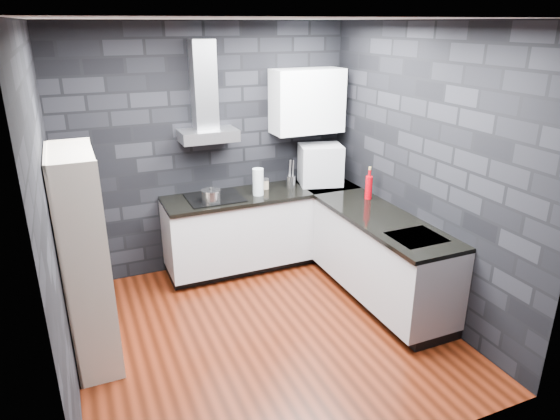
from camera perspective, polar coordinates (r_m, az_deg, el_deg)
ground at (r=4.72m, az=-1.79°, el=-13.85°), size 3.20×3.20×0.00m
ceiling at (r=3.89m, az=-2.26°, el=21.01°), size 3.20×3.20×0.00m
wall_back at (r=5.60m, az=-8.13°, el=6.77°), size 3.20×0.05×2.70m
wall_front at (r=2.79m, az=10.45°, el=-8.18°), size 3.20×0.05×2.70m
wall_left at (r=3.87m, az=-25.01°, el=-1.42°), size 0.05×3.20×2.70m
wall_right at (r=4.91m, az=15.99°, el=4.20°), size 0.05×3.20×2.70m
toekick_back at (r=5.94m, az=-2.08°, el=-5.59°), size 2.18×0.50×0.10m
toekick_right at (r=5.33m, az=11.50°, el=-9.33°), size 0.50×1.78×0.10m
counter_back_cab at (r=5.72m, az=-1.99°, el=-1.89°), size 2.20×0.60×0.76m
counter_right_cab at (r=5.11m, az=11.47°, el=-5.25°), size 0.60×1.80×0.76m
counter_back_top at (r=5.57m, az=-2.00°, el=1.87°), size 2.20×0.62×0.04m
counter_right_top at (r=4.94m, az=11.70°, el=-1.09°), size 0.62×1.80×0.04m
counter_corner_top at (r=5.90m, az=5.22°, el=2.89°), size 0.62×0.62×0.04m
hood_body at (r=5.35m, az=-8.20°, el=8.44°), size 0.60×0.34×0.12m
hood_chimney at (r=5.34m, az=-8.69°, el=13.94°), size 0.24×0.20×0.90m
upper_cabinet at (r=5.70m, az=3.12°, el=12.33°), size 0.80×0.35×0.70m
cooktop at (r=5.41m, az=-7.48°, el=1.40°), size 0.58×0.50×0.01m
sink_rim at (r=4.58m, az=15.34°, el=-3.04°), size 0.44×0.40×0.01m
pot at (r=5.26m, az=-7.89°, el=1.54°), size 0.26×0.26×0.12m
glass_vase at (r=5.44m, az=-2.52°, el=3.23°), size 0.16×0.16×0.30m
storage_jar at (r=5.66m, az=-1.72°, el=2.94°), size 0.11×0.11×0.10m
utensil_crock at (r=5.72m, az=1.25°, el=3.29°), size 0.13×0.13×0.13m
appliance_garage at (r=5.81m, az=4.63°, el=5.13°), size 0.55×0.48×0.48m
red_bottle at (r=5.40m, az=10.10°, el=2.53°), size 0.09×0.09×0.25m
bookshelf at (r=4.28m, az=-21.36°, el=-5.40°), size 0.51×0.86×1.80m
fruit_bowl at (r=4.14m, az=-21.32°, el=-5.72°), size 0.25×0.25×0.05m
book_red at (r=4.58m, az=-21.06°, el=-8.20°), size 0.17×0.05×0.23m
book_second at (r=4.58m, az=-21.47°, el=-7.97°), size 0.15×0.09×0.22m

